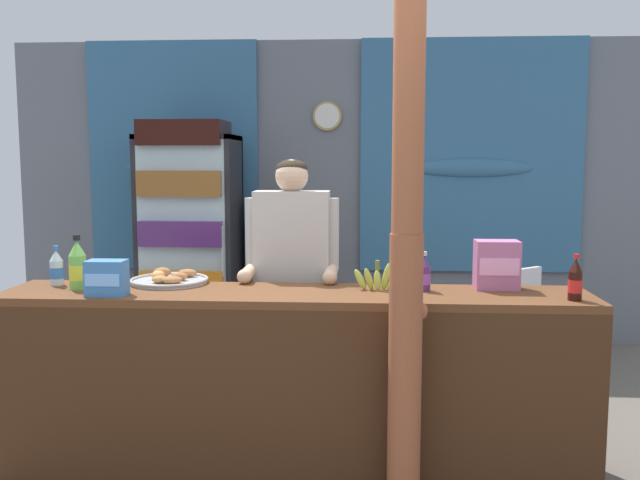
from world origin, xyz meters
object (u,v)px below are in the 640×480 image
at_px(soda_bottle_water, 57,268).
at_px(soda_bottle_lime_soda, 78,266).
at_px(timber_post, 407,246).
at_px(stall_counter, 293,369).
at_px(drink_fridge, 189,228).
at_px(plastic_lawn_chair, 505,317).
at_px(shopkeeper, 292,263).
at_px(soda_bottle_grape_soda, 424,274).
at_px(soda_bottle_cola, 575,281).
at_px(banana_bunch, 379,279).
at_px(bottle_shelf_rack, 281,272).
at_px(snack_box_biscuit, 107,278).
at_px(snack_box_wafer, 497,265).
at_px(pastry_tray, 170,279).

bearing_deg(soda_bottle_water, soda_bottle_lime_soda, -34.09).
relative_size(soda_bottle_lime_soda, soda_bottle_water, 1.34).
distance_m(timber_post, soda_bottle_water, 1.91).
bearing_deg(stall_counter, drink_fridge, 115.96).
bearing_deg(stall_counter, soda_bottle_lime_soda, 174.62).
xyz_separation_m(plastic_lawn_chair, soda_bottle_lime_soda, (-2.51, -1.50, 0.58)).
xyz_separation_m(shopkeeper, soda_bottle_grape_soda, (0.72, -0.41, 0.01)).
xyz_separation_m(soda_bottle_lime_soda, soda_bottle_grape_soda, (1.79, 0.07, -0.03)).
xyz_separation_m(soda_bottle_lime_soda, soda_bottle_cola, (2.49, -0.13, -0.03)).
height_order(drink_fridge, banana_bunch, drink_fridge).
distance_m(drink_fridge, soda_bottle_grape_soda, 2.68).
bearing_deg(bottle_shelf_rack, timber_post, -71.86).
bearing_deg(soda_bottle_water, timber_post, -14.85).
height_order(snack_box_biscuit, snack_box_wafer, snack_box_wafer).
xyz_separation_m(soda_bottle_water, pastry_tray, (0.59, 0.09, -0.07)).
bearing_deg(soda_bottle_cola, plastic_lawn_chair, 89.50).
bearing_deg(plastic_lawn_chair, shopkeeper, -144.59).
bearing_deg(soda_bottle_lime_soda, banana_bunch, 2.67).
relative_size(drink_fridge, banana_bunch, 7.13).
distance_m(soda_bottle_lime_soda, soda_bottle_water, 0.20).
height_order(soda_bottle_cola, snack_box_biscuit, soda_bottle_cola).
bearing_deg(timber_post, soda_bottle_grape_soda, 75.03).
xyz_separation_m(soda_bottle_water, banana_bunch, (1.73, -0.04, -0.03)).
height_order(plastic_lawn_chair, shopkeeper, shopkeeper).
bearing_deg(plastic_lawn_chair, timber_post, -113.95).
height_order(soda_bottle_lime_soda, pastry_tray, soda_bottle_lime_soda).
xyz_separation_m(timber_post, banana_bunch, (-0.11, 0.45, -0.23)).
height_order(bottle_shelf_rack, banana_bunch, bottle_shelf_rack).
bearing_deg(stall_counter, soda_bottle_cola, -0.97).
relative_size(timber_post, pastry_tray, 6.13).
distance_m(soda_bottle_lime_soda, soda_bottle_cola, 2.50).
bearing_deg(plastic_lawn_chair, banana_bunch, -123.47).
bearing_deg(snack_box_biscuit, soda_bottle_water, 144.73).
distance_m(soda_bottle_water, snack_box_wafer, 2.34).
distance_m(timber_post, shopkeeper, 1.07).
bearing_deg(shopkeeper, banana_bunch, -39.51).
relative_size(drink_fridge, soda_bottle_lime_soda, 6.77).
bearing_deg(drink_fridge, timber_post, -56.86).
distance_m(soda_bottle_water, soda_bottle_grape_soda, 1.96).
height_order(plastic_lawn_chair, soda_bottle_cola, soda_bottle_cola).
xyz_separation_m(stall_counter, plastic_lawn_chair, (1.38, 1.61, -0.09)).
height_order(drink_fridge, soda_bottle_lime_soda, drink_fridge).
height_order(timber_post, bottle_shelf_rack, timber_post).
relative_size(stall_counter, timber_post, 1.16).
height_order(timber_post, soda_bottle_cola, timber_post).
relative_size(stall_counter, soda_bottle_lime_soda, 10.53).
bearing_deg(soda_bottle_cola, snack_box_wafer, 138.82).
bearing_deg(banana_bunch, bottle_shelf_rack, 108.95).
height_order(drink_fridge, shopkeeper, drink_fridge).
bearing_deg(soda_bottle_cola, soda_bottle_grape_soda, 164.30).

